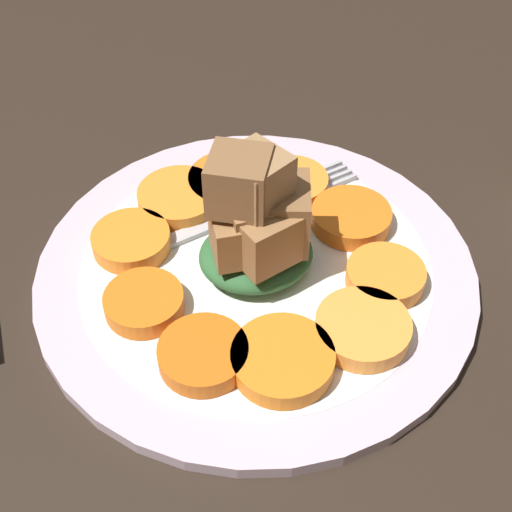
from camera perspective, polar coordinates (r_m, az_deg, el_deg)
name	(u,v)px	position (r cm, az deg, el deg)	size (l,w,h in cm)	color
table_slab	(256,286)	(51.46, 0.00, -2.40)	(120.00, 120.00, 2.00)	black
plate	(256,272)	(50.34, 0.00, -1.25)	(30.86, 30.86, 1.05)	silver
carrot_slice_0	(179,198)	(54.45, -6.17, 4.65)	(6.30, 6.30, 1.31)	orange
carrot_slice_1	(131,240)	(51.53, -9.95, 1.23)	(5.60, 5.60, 1.31)	orange
carrot_slice_2	(144,303)	(47.38, -8.95, -3.70)	(5.28, 5.28, 1.31)	orange
carrot_slice_3	(203,354)	(44.33, -4.24, -7.86)	(5.65, 5.65, 1.31)	#D66114
carrot_slice_4	(283,360)	(44.01, 2.14, -8.29)	(6.43, 6.43, 1.31)	orange
carrot_slice_5	(363,329)	(45.94, 8.54, -5.76)	(6.13, 6.13, 1.31)	#F99438
carrot_slice_6	(385,276)	(49.15, 10.31, -1.60)	(5.38, 5.38, 1.31)	orange
carrot_slice_7	(351,217)	(52.99, 7.62, 3.09)	(5.89, 5.89, 1.31)	orange
carrot_slice_8	(292,184)	(55.45, 2.91, 5.79)	(5.55, 5.55, 1.31)	orange
carrot_slice_9	(231,182)	(55.53, -2.04, 5.90)	(6.57, 6.57, 1.31)	orange
center_pile	(256,223)	(46.90, 0.03, 2.64)	(8.17, 7.30, 9.82)	#2D6033
fork	(249,209)	(53.84, -0.55, 3.75)	(19.49, 5.90, 0.40)	#B2B2B7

